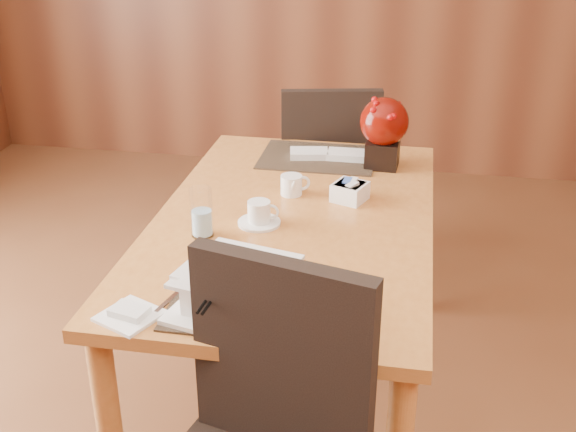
% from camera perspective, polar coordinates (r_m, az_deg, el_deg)
% --- Properties ---
extents(dining_table, '(0.90, 1.50, 0.75)m').
position_cam_1_polar(dining_table, '(2.41, 0.46, -2.11)').
color(dining_table, '#C57936').
rests_on(dining_table, ground).
extents(placemat_near, '(0.45, 0.33, 0.01)m').
position_cam_1_polar(placemat_near, '(1.90, -2.42, -6.97)').
color(placemat_near, black).
rests_on(placemat_near, dining_table).
extents(placemat_far, '(0.45, 0.33, 0.01)m').
position_cam_1_polar(placemat_far, '(2.87, 2.38, 4.66)').
color(placemat_far, black).
rests_on(placemat_far, dining_table).
extents(soup_setting, '(0.36, 0.36, 0.12)m').
position_cam_1_polar(soup_setting, '(1.85, -4.01, -5.84)').
color(soup_setting, white).
rests_on(soup_setting, dining_table).
extents(coffee_cup, '(0.14, 0.14, 0.08)m').
position_cam_1_polar(coffee_cup, '(2.31, -2.30, 0.13)').
color(coffee_cup, white).
rests_on(coffee_cup, dining_table).
extents(water_glass, '(0.08, 0.08, 0.16)m').
position_cam_1_polar(water_glass, '(2.23, -6.85, 0.29)').
color(water_glass, silver).
rests_on(water_glass, dining_table).
extents(creamer_jug, '(0.13, 0.13, 0.07)m').
position_cam_1_polar(creamer_jug, '(2.52, 0.26, 2.46)').
color(creamer_jug, white).
rests_on(creamer_jug, dining_table).
extents(sugar_caddy, '(0.14, 0.14, 0.06)m').
position_cam_1_polar(sugar_caddy, '(2.49, 4.91, 1.92)').
color(sugar_caddy, white).
rests_on(sugar_caddy, dining_table).
extents(berry_decor, '(0.18, 0.18, 0.27)m').
position_cam_1_polar(berry_decor, '(2.76, 7.59, 6.89)').
color(berry_decor, black).
rests_on(berry_decor, dining_table).
extents(napkins_far, '(0.30, 0.13, 0.03)m').
position_cam_1_polar(napkins_far, '(2.86, 3.37, 4.89)').
color(napkins_far, silver).
rests_on(napkins_far, dining_table).
extents(bread_plate, '(0.18, 0.18, 0.01)m').
position_cam_1_polar(bread_plate, '(1.89, -12.38, -7.71)').
color(bread_plate, white).
rests_on(bread_plate, dining_table).
extents(far_chair, '(0.53, 0.53, 0.96)m').
position_cam_1_polar(far_chair, '(3.29, 3.17, 3.41)').
color(far_chair, black).
rests_on(far_chair, ground).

